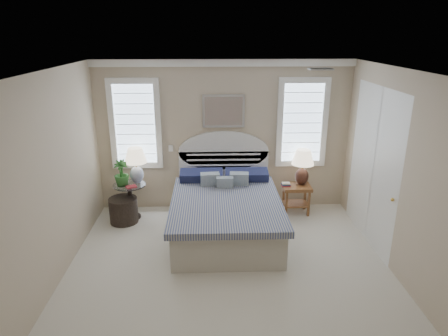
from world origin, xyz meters
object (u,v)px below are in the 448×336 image
at_px(side_table_left, 130,197).
at_px(lamp_left, 136,161).
at_px(floor_pot, 124,210).
at_px(bed, 226,210).
at_px(lamp_right, 303,163).
at_px(nightstand_right, 296,193).

xyz_separation_m(side_table_left, lamp_left, (0.12, 0.11, 0.63)).
xyz_separation_m(side_table_left, floor_pot, (-0.10, -0.17, -0.17)).
bearing_deg(side_table_left, lamp_left, 42.92).
xyz_separation_m(bed, lamp_right, (1.40, 0.77, 0.54)).
relative_size(side_table_left, nightstand_right, 1.19).
bearing_deg(side_table_left, lamp_right, 3.41).
height_order(bed, side_table_left, bed).
bearing_deg(nightstand_right, side_table_left, -178.06).
height_order(nightstand_right, lamp_right, lamp_right).
xyz_separation_m(bed, nightstand_right, (1.30, 0.69, 0.00)).
distance_m(bed, lamp_right, 1.69).
bearing_deg(lamp_left, floor_pot, -128.20).
xyz_separation_m(bed, lamp_left, (-1.53, 0.71, 0.63)).
xyz_separation_m(side_table_left, nightstand_right, (2.95, 0.10, -0.00)).
relative_size(floor_pot, lamp_right, 0.75).
bearing_deg(nightstand_right, bed, -151.97).
bearing_deg(floor_pot, bed, -13.74).
relative_size(bed, nightstand_right, 4.29).
bearing_deg(bed, lamp_left, 155.20).
height_order(bed, lamp_right, bed).
xyz_separation_m(side_table_left, lamp_right, (3.05, 0.18, 0.54)).
distance_m(nightstand_right, floor_pot, 3.06).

